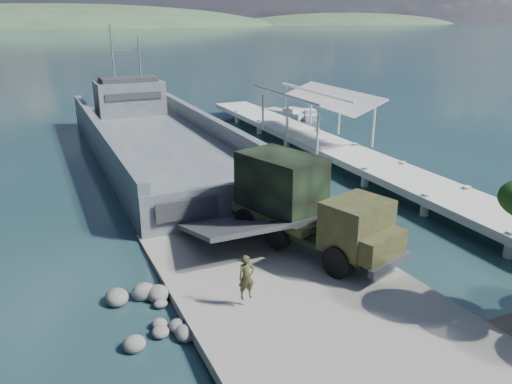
% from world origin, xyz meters
% --- Properties ---
extents(ground, '(1400.00, 1400.00, 0.00)m').
position_xyz_m(ground, '(0.00, 0.00, 0.00)').
color(ground, '#1C3B43').
rests_on(ground, ground).
extents(boat_ramp, '(10.00, 18.00, 0.50)m').
position_xyz_m(boat_ramp, '(0.00, -1.00, 0.25)').
color(boat_ramp, gray).
rests_on(boat_ramp, ground).
extents(shoreline_rocks, '(3.20, 5.60, 0.90)m').
position_xyz_m(shoreline_rocks, '(-6.20, 0.50, 0.00)').
color(shoreline_rocks, '#4E4D4B').
rests_on(shoreline_rocks, ground).
extents(distant_headlands, '(1000.00, 240.00, 48.00)m').
position_xyz_m(distant_headlands, '(50.00, 560.00, 0.00)').
color(distant_headlands, '#304B2F').
rests_on(distant_headlands, ground).
extents(pier, '(6.40, 44.00, 6.10)m').
position_xyz_m(pier, '(13.00, 18.77, 1.60)').
color(pier, '#AFB0A5').
rests_on(pier, ground).
extents(landing_craft, '(9.98, 38.47, 11.40)m').
position_xyz_m(landing_craft, '(-0.09, 23.31, 0.93)').
color(landing_craft, '#454F51').
rests_on(landing_craft, ground).
extents(military_truck, '(5.46, 9.65, 4.30)m').
position_xyz_m(military_truck, '(2.28, 2.57, 2.64)').
color(military_truck, black).
rests_on(military_truck, boat_ramp).
extents(soldier, '(0.67, 0.45, 1.81)m').
position_xyz_m(soldier, '(-2.52, -1.51, 1.41)').
color(soldier, '#23301B').
rests_on(soldier, boat_ramp).
extents(sailboat_near, '(3.14, 5.27, 6.18)m').
position_xyz_m(sailboat_near, '(20.21, 33.32, 0.33)').
color(sailboat_near, '#BBBBBB').
rests_on(sailboat_near, ground).
extents(sailboat_far, '(3.29, 5.92, 6.92)m').
position_xyz_m(sailboat_far, '(17.99, 34.72, 0.37)').
color(sailboat_far, '#BBBBBB').
rests_on(sailboat_far, ground).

